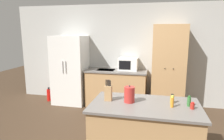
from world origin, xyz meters
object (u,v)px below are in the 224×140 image
(kettle, at_px, (129,94))
(pantry_cabinet, at_px, (168,68))
(spice_bottle_tall_dark, at_px, (172,99))
(spice_bottle_green_herb, at_px, (192,106))
(fire_extinguisher, at_px, (49,95))
(microwave, at_px, (128,64))
(spice_bottle_short_red, at_px, (189,101))
(spice_bottle_amber_oil, at_px, (172,102))
(knife_block, at_px, (108,93))
(refrigerator, at_px, (70,70))

(kettle, bearing_deg, pantry_cabinet, 73.06)
(spice_bottle_tall_dark, relative_size, spice_bottle_green_herb, 1.43)
(spice_bottle_tall_dark, distance_m, spice_bottle_green_herb, 0.30)
(pantry_cabinet, bearing_deg, fire_extinguisher, -177.90)
(pantry_cabinet, distance_m, microwave, 0.99)
(spice_bottle_tall_dark, bearing_deg, fire_extinguisher, 148.04)
(spice_bottle_short_red, distance_m, fire_extinguisher, 3.98)
(spice_bottle_short_red, bearing_deg, spice_bottle_green_herb, -72.74)
(spice_bottle_green_herb, bearing_deg, spice_bottle_amber_oil, 178.33)
(knife_block, distance_m, spice_bottle_tall_dark, 0.93)
(spice_bottle_short_red, bearing_deg, refrigerator, 142.34)
(pantry_cabinet, height_order, spice_bottle_amber_oil, pantry_cabinet)
(refrigerator, height_order, knife_block, refrigerator)
(refrigerator, xyz_separation_m, kettle, (1.86, -2.09, 0.11))
(spice_bottle_tall_dark, bearing_deg, spice_bottle_short_red, -20.33)
(refrigerator, distance_m, spice_bottle_tall_dark, 3.17)
(pantry_cabinet, distance_m, fire_extinguisher, 3.28)
(spice_bottle_short_red, height_order, fire_extinguisher, spice_bottle_short_red)
(knife_block, xyz_separation_m, spice_bottle_green_herb, (1.17, -0.09, -0.08))
(spice_bottle_tall_dark, distance_m, spice_bottle_short_red, 0.23)
(pantry_cabinet, xyz_separation_m, knife_block, (-0.97, -2.15, -0.02))
(fire_extinguisher, bearing_deg, spice_bottle_amber_oil, -34.25)
(knife_block, relative_size, spice_bottle_tall_dark, 2.42)
(refrigerator, bearing_deg, spice_bottle_tall_dark, -38.91)
(spice_bottle_amber_oil, bearing_deg, microwave, 111.99)
(microwave, xyz_separation_m, knife_block, (0.01, -2.22, -0.08))
(microwave, bearing_deg, spice_bottle_short_red, -62.35)
(pantry_cabinet, relative_size, spice_bottle_amber_oil, 12.30)
(microwave, distance_m, knife_block, 2.22)
(pantry_cabinet, bearing_deg, kettle, -106.94)
(knife_block, xyz_separation_m, spice_bottle_amber_oil, (0.91, -0.08, -0.04))
(microwave, bearing_deg, refrigerator, -174.96)
(refrigerator, height_order, microwave, refrigerator)
(knife_block, height_order, kettle, knife_block)
(knife_block, bearing_deg, spice_bottle_tall_dark, 5.61)
(knife_block, relative_size, kettle, 1.26)
(spice_bottle_tall_dark, bearing_deg, spice_bottle_amber_oil, -94.18)
(spice_bottle_amber_oil, height_order, spice_bottle_green_herb, spice_bottle_amber_oil)
(refrigerator, xyz_separation_m, microwave, (1.53, 0.13, 0.19))
(spice_bottle_short_red, bearing_deg, spice_bottle_tall_dark, 159.67)
(microwave, bearing_deg, spice_bottle_amber_oil, -68.01)
(pantry_cabinet, xyz_separation_m, spice_bottle_tall_dark, (-0.05, -2.06, -0.08))
(spice_bottle_amber_oil, distance_m, kettle, 0.60)
(spice_bottle_amber_oil, bearing_deg, refrigerator, 138.65)
(spice_bottle_green_herb, bearing_deg, spice_bottle_short_red, 107.26)
(microwave, xyz_separation_m, spice_bottle_amber_oil, (0.93, -2.29, -0.12))
(pantry_cabinet, relative_size, kettle, 8.13)
(microwave, relative_size, spice_bottle_amber_oil, 2.85)
(refrigerator, relative_size, spice_bottle_amber_oil, 10.69)
(knife_block, distance_m, fire_extinguisher, 3.10)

